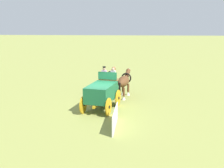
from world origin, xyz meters
TOP-DOWN VIEW (x-y plane):
  - ground_plane at (0.00, 0.00)m, footprint 220.00×220.00m
  - show_wagon at (0.15, -0.03)m, footprint 5.94×2.60m
  - draft_horse_near at (3.88, -0.19)m, footprint 3.11×1.34m
  - draft_horse_off at (3.61, -1.46)m, footprint 3.18×1.30m
  - sponsor_banner at (-3.46, -1.19)m, footprint 3.20×0.14m

SIDE VIEW (x-z plane):
  - ground_plane at x=0.00m, z-range 0.00..0.00m
  - sponsor_banner at x=-3.46m, z-range 0.00..1.10m
  - show_wagon at x=0.15m, z-range -0.18..2.63m
  - draft_horse_off at x=3.61m, z-range 0.22..2.36m
  - draft_horse_near at x=3.88m, z-range 0.25..2.49m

